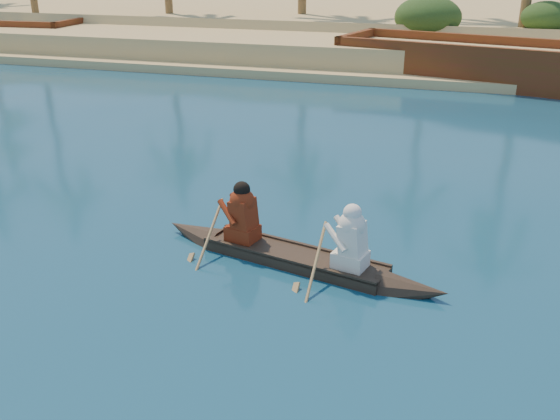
% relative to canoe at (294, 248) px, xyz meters
% --- Properties ---
extents(canoe, '(5.37, 1.84, 1.47)m').
position_rel_canoe_xyz_m(canoe, '(0.00, 0.00, 0.00)').
color(canoe, '#30231A').
rests_on(canoe, ground).
extents(barge_mid, '(12.27, 6.43, 1.95)m').
position_rel_canoe_xyz_m(barge_mid, '(2.77, 17.91, 0.40)').
color(barge_mid, maroon).
rests_on(barge_mid, ground).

